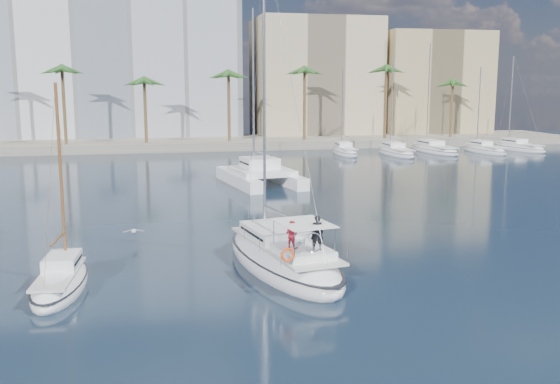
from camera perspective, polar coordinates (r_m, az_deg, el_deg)
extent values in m
plane|color=black|center=(34.50, -1.59, -5.75)|extent=(160.00, 160.00, 0.00)
cube|color=gray|center=(94.28, -8.43, 4.42)|extent=(120.00, 14.00, 1.20)
cube|color=silver|center=(105.96, -15.69, 12.00)|extent=(42.00, 16.00, 28.00)
cube|color=tan|center=(106.45, 3.20, 10.18)|extent=(20.00, 14.00, 20.00)
cube|color=tan|center=(111.56, 13.57, 9.39)|extent=(18.00, 12.00, 18.00)
cylinder|color=brown|center=(89.98, -8.33, 7.14)|extent=(0.44, 0.44, 10.50)
sphere|color=#29551F|center=(89.90, -8.41, 10.48)|extent=(3.60, 3.60, 3.60)
cylinder|color=brown|center=(98.30, 12.02, 7.24)|extent=(0.44, 0.44, 10.50)
sphere|color=#29551F|center=(98.23, 12.13, 10.30)|extent=(3.60, 3.60, 3.60)
ellipsoid|color=white|center=(31.94, 0.22, -6.35)|extent=(5.75, 12.23, 2.44)
ellipsoid|color=black|center=(31.85, 0.22, -5.75)|extent=(5.81, 12.34, 0.18)
cube|color=silver|center=(31.50, 0.37, -4.84)|extent=(4.17, 9.14, 0.12)
cube|color=white|center=(32.63, -0.54, -3.67)|extent=(3.15, 4.22, 0.60)
cube|color=black|center=(32.62, -0.54, -3.64)|extent=(3.09, 3.78, 0.14)
cylinder|color=#B7BABF|center=(33.00, -1.45, 9.45)|extent=(0.15, 0.15, 15.41)
cylinder|color=#B7BABF|center=(31.45, 0.14, -1.94)|extent=(0.94, 4.69, 0.11)
cube|color=white|center=(29.43, 2.08, -5.41)|extent=(2.71, 3.28, 0.36)
cube|color=white|center=(29.00, 2.19, -2.85)|extent=(2.71, 3.28, 0.04)
torus|color=silver|center=(28.27, 3.03, -4.65)|extent=(0.95, 0.22, 0.96)
torus|color=#EF410C|center=(27.38, 0.70, -5.77)|extent=(0.65, 0.30, 0.64)
imported|color=black|center=(28.75, 3.40, -3.73)|extent=(0.66, 0.50, 1.64)
imported|color=maroon|center=(29.09, 1.07, -3.89)|extent=(0.80, 0.80, 1.31)
ellipsoid|color=white|center=(30.32, -19.44, -8.06)|extent=(2.69, 6.97, 1.60)
ellipsoid|color=black|center=(30.25, -19.46, -7.65)|extent=(2.71, 7.04, 0.18)
cube|color=silver|center=(30.02, -19.55, -7.03)|extent=(1.93, 5.22, 0.12)
cube|color=white|center=(30.66, -19.29, -5.96)|extent=(1.62, 2.34, 0.60)
cube|color=black|center=(30.66, -19.29, -5.93)|extent=(1.62, 2.08, 0.14)
cylinder|color=brown|center=(30.64, -19.41, 1.51)|extent=(0.15, 0.15, 8.44)
cylinder|color=brown|center=(29.81, -19.65, -4.04)|extent=(0.33, 2.76, 0.11)
cube|color=white|center=(58.10, -3.89, 1.16)|extent=(2.88, 11.10, 1.10)
cube|color=white|center=(59.49, 0.09, 1.39)|extent=(2.88, 11.10, 1.10)
cube|color=white|center=(58.14, -1.70, 1.93)|extent=(5.79, 6.76, 0.50)
cube|color=white|center=(58.57, -1.88, 2.68)|extent=(3.51, 3.74, 1.00)
cube|color=black|center=(58.56, -1.88, 2.73)|extent=(3.46, 3.31, 0.18)
cylinder|color=#B7BABF|center=(59.69, -2.45, 9.41)|extent=(0.18, 0.18, 14.72)
ellipsoid|color=silver|center=(37.60, -13.22, -3.50)|extent=(0.25, 0.47, 0.22)
sphere|color=silver|center=(37.81, -13.22, -3.39)|extent=(0.12, 0.12, 0.12)
cube|color=gray|center=(37.60, -13.74, -3.47)|extent=(0.54, 0.20, 0.13)
cube|color=gray|center=(37.58, -12.71, -3.44)|extent=(0.54, 0.20, 0.13)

